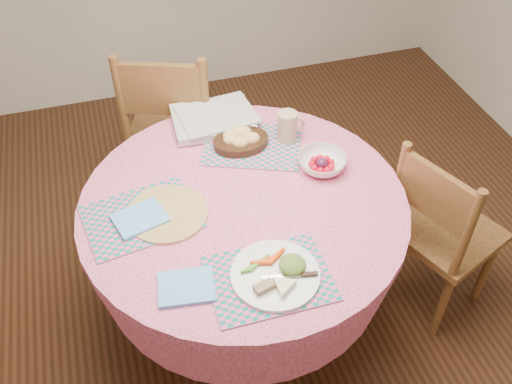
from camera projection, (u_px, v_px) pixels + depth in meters
ground at (246, 316)px, 2.65m from camera, size 4.00×4.00×0.00m
dining_table at (244, 235)px, 2.27m from camera, size 1.24×1.24×0.75m
chair_right at (440, 230)px, 2.42m from camera, size 0.52×0.53×0.89m
chair_back at (174, 129)px, 2.83m from camera, size 0.59×0.58×1.00m
placemat_front at (269, 278)px, 1.87m from camera, size 0.40×0.30×0.01m
placemat_left at (141, 217)px, 2.07m from camera, size 0.44×0.36×0.01m
placemat_back at (253, 145)px, 2.37m from camera, size 0.48×0.43×0.01m
wicker_trivet at (167, 213)px, 2.08m from camera, size 0.30×0.30×0.01m
napkin_near at (186, 287)px, 1.83m from camera, size 0.20×0.16×0.01m
napkin_far at (140, 218)px, 2.05m from camera, size 0.21×0.18×0.01m
dinner_plate at (278, 274)px, 1.86m from camera, size 0.30×0.30×0.05m
bread_bowl at (240, 139)px, 2.35m from camera, size 0.23×0.23×0.08m
latte_mug at (288, 126)px, 2.35m from camera, size 0.12×0.08×0.13m
fruit_bowl at (322, 163)px, 2.25m from camera, size 0.21×0.21×0.06m
newspaper_stack at (213, 119)px, 2.47m from camera, size 0.37×0.29×0.04m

